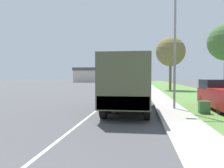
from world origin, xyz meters
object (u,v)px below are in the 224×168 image
military_truck (128,82)px  car_second_ahead (134,84)px  pickup_truck (223,95)px  lamp_post (172,32)px  car_nearest_ahead (133,87)px  car_fourth_ahead (126,81)px  car_third_ahead (118,83)px

military_truck → car_second_ahead: bearing=90.9°
pickup_truck → lamp_post: lamp_post is taller
car_nearest_ahead → lamp_post: bearing=-78.6°
car_nearest_ahead → car_fourth_ahead: bearing=95.2°
lamp_post → car_nearest_ahead: bearing=101.4°
lamp_post → car_fourth_ahead: bearing=97.0°
military_truck → car_nearest_ahead: military_truck is taller
military_truck → lamp_post: bearing=20.2°
car_nearest_ahead → car_third_ahead: 18.49m
car_second_ahead → car_third_ahead: bearing=110.8°
car_second_ahead → military_truck: bearing=-89.1°
car_second_ahead → car_third_ahead: 9.76m
car_fourth_ahead → lamp_post: bearing=-83.0°
car_second_ahead → lamp_post: lamp_post is taller
car_second_ahead → car_nearest_ahead: bearing=-88.8°
car_third_ahead → pickup_truck: pickup_truck is taller
military_truck → pickup_truck: size_ratio=1.41×
car_nearest_ahead → car_fourth_ahead: size_ratio=0.97×
lamp_post → military_truck: bearing=-159.8°
car_third_ahead → lamp_post: lamp_post is taller
car_fourth_ahead → pickup_truck: pickup_truck is taller
pickup_truck → lamp_post: 5.11m
military_truck → car_third_ahead: 33.56m
car_nearest_ahead → military_truck: bearing=-89.2°
military_truck → car_nearest_ahead: bearing=90.8°
car_third_ahead → lamp_post: 33.26m
car_nearest_ahead → pickup_truck: (6.10, -13.64, 0.18)m
car_fourth_ahead → lamp_post: (6.00, -48.70, 4.06)m
car_nearest_ahead → car_third_ahead: bearing=101.4°
car_third_ahead → lamp_post: bearing=-78.6°
car_nearest_ahead → pickup_truck: bearing=-65.9°
car_second_ahead → car_fourth_ahead: (-2.96, 25.47, 0.02)m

